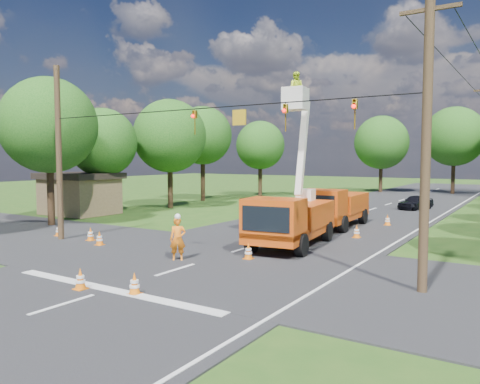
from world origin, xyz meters
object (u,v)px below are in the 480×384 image
Objects in this scene: traffic_cone_1 at (134,284)px; tree_left_f at (260,145)px; distant_car at (416,202)px; traffic_cone_5 at (91,234)px; ground_worker at (178,239)px; traffic_cone_2 at (295,234)px; tree_far_a at (381,143)px; pole_right_near at (426,131)px; tree_left_b at (49,126)px; traffic_cone_0 at (80,279)px; traffic_cone_7 at (387,220)px; tree_left_c at (102,143)px; pole_left at (59,154)px; second_truck at (334,207)px; tree_left_e at (203,136)px; tree_far_b at (454,137)px; traffic_cone_8 at (248,251)px; bucket_truck at (291,211)px; traffic_cone_3 at (357,231)px; traffic_cone_6 at (59,230)px; shed at (80,193)px; tree_left_d at (170,136)px; traffic_cone_4 at (100,238)px.

traffic_cone_1 is 0.08× the size of tree_left_f.
distant_car is 5.10× the size of traffic_cone_5.
ground_worker is at bearing -9.69° from traffic_cone_5.
tree_far_a reaches higher than traffic_cone_2.
traffic_cone_5 is 17.05m from pole_right_near.
distant_car is at bearing 51.46° from tree_left_b.
traffic_cone_0 is 1.00× the size of traffic_cone_1.
traffic_cone_7 is at bearing 32.20° from tree_left_b.
tree_left_b is at bearing -71.57° from tree_left_c.
pole_left is 1.12× the size of tree_left_c.
second_truck is 18.50m from tree_left_b.
tree_far_b is at bearing 49.28° from tree_left_e.
traffic_cone_8 is at bearing -86.80° from traffic_cone_2.
bucket_truck is 11.83× the size of traffic_cone_2.
traffic_cone_5 is (-8.85, 5.67, 0.00)m from traffic_cone_1.
tree_far_b is at bearing 90.68° from traffic_cone_3.
distant_car is at bearing 43.26° from ground_worker.
tree_left_c is at bearing 170.87° from traffic_cone_2.
second_truck is at bearing -78.98° from distant_car.
traffic_cone_1 is 1.00× the size of traffic_cone_6.
traffic_cone_6 is at bearing -44.62° from shed.
traffic_cone_3 is 1.00× the size of traffic_cone_7.
tree_left_b is (-23.00, 3.00, 1.20)m from pole_right_near.
traffic_cone_2 is 12.89m from pole_left.
traffic_cone_2 is at bearing 89.79° from traffic_cone_1.
tree_left_b is (-17.93, -5.79, 5.95)m from traffic_cone_3.
traffic_cone_2 is 1.00× the size of traffic_cone_8.
traffic_cone_2 and traffic_cone_7 have the same top height.
tree_far_a is at bearing 94.81° from traffic_cone_0.
traffic_cone_0 is at bearing -98.67° from second_truck.
tree_left_f is (-23.30, 30.00, 0.58)m from pole_right_near.
ground_worker is 0.51× the size of distant_car.
tree_far_b reaches higher than traffic_cone_0.
ground_worker is 44.10m from tree_far_a.
traffic_cone_0 is 1.00× the size of traffic_cone_3.
tree_left_f is at bearing 127.84° from pole_right_near.
tree_left_c is (-17.50, -2.78, 4.16)m from second_truck.
traffic_cone_7 is 24.69m from tree_left_f.
second_truck is 17.02m from tree_left_d.
pole_right_near is at bearing -39.61° from traffic_cone_2.
tree_left_b is (-13.59, 8.64, 5.95)m from traffic_cone_0.
second_truck is 3.65× the size of ground_worker.
tree_far_a reaches higher than shed.
traffic_cone_6 is at bearing 170.98° from traffic_cone_4.
pole_right_near is 1.05× the size of tree_far_a.
traffic_cone_2 is at bearing -132.62° from traffic_cone_3.
traffic_cone_6 is (-12.04, -4.05, -1.39)m from bucket_truck.
pole_left is 16.06m from tree_left_d.
second_truck is at bearing -29.88° from tree_left_e.
traffic_cone_2 is 0.07× the size of tree_far_b.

